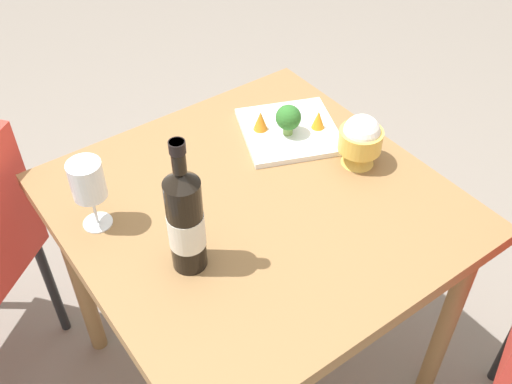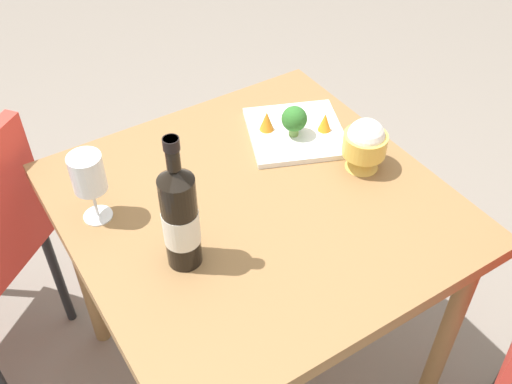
{
  "view_description": "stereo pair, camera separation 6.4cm",
  "coord_description": "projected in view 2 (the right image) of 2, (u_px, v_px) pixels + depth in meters",
  "views": [
    {
      "loc": [
        0.61,
        0.84,
        1.73
      ],
      "look_at": [
        0.0,
        0.0,
        0.77
      ],
      "focal_mm": 41.97,
      "sensor_mm": 36.0,
      "label": 1
    },
    {
      "loc": [
        0.55,
        0.87,
        1.73
      ],
      "look_at": [
        0.0,
        0.0,
        0.77
      ],
      "focal_mm": 41.97,
      "sensor_mm": 36.0,
      "label": 2
    }
  ],
  "objects": [
    {
      "name": "carrot_garnish_left",
      "position": [
        325.0,
        122.0,
        1.59
      ],
      "size": [
        0.04,
        0.04,
        0.05
      ],
      "color": "orange",
      "rests_on": "serving_plate"
    },
    {
      "name": "dining_table",
      "position": [
        256.0,
        227.0,
        1.49
      ],
      "size": [
        0.87,
        0.87,
        0.74
      ],
      "color": "olive",
      "rests_on": "ground_plane"
    },
    {
      "name": "ground_plane",
      "position": [
        256.0,
        365.0,
        1.93
      ],
      "size": [
        8.0,
        8.0,
        0.0
      ],
      "primitive_type": "plane",
      "color": "gray"
    },
    {
      "name": "broccoli_floret",
      "position": [
        294.0,
        119.0,
        1.56
      ],
      "size": [
        0.07,
        0.07,
        0.09
      ],
      "color": "#729E4C",
      "rests_on": "serving_plate"
    },
    {
      "name": "rice_bowl",
      "position": [
        365.0,
        144.0,
        1.47
      ],
      "size": [
        0.11,
        0.11,
        0.14
      ],
      "color": "gold",
      "rests_on": "dining_table"
    },
    {
      "name": "wine_glass",
      "position": [
        88.0,
        175.0,
        1.31
      ],
      "size": [
        0.08,
        0.08,
        0.18
      ],
      "color": "white",
      "rests_on": "dining_table"
    },
    {
      "name": "wine_bottle",
      "position": [
        180.0,
        217.0,
        1.21
      ],
      "size": [
        0.08,
        0.08,
        0.33
      ],
      "color": "black",
      "rests_on": "dining_table"
    },
    {
      "name": "carrot_garnish_right",
      "position": [
        267.0,
        121.0,
        1.59
      ],
      "size": [
        0.04,
        0.04,
        0.06
      ],
      "color": "orange",
      "rests_on": "serving_plate"
    },
    {
      "name": "serving_plate",
      "position": [
        296.0,
        132.0,
        1.62
      ],
      "size": [
        0.33,
        0.33,
        0.02
      ],
      "rotation": [
        0.0,
        0.0,
        -0.39
      ],
      "color": "white",
      "rests_on": "dining_table"
    }
  ]
}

